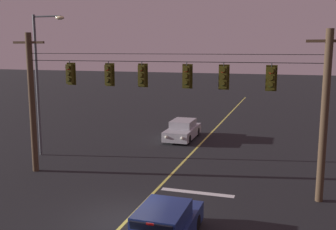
# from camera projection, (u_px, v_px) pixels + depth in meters

# --- Properties ---
(ground_plane) EXTENTS (180.00, 180.00, 0.00)m
(ground_plane) POSITION_uv_depth(u_px,v_px,m) (126.00, 222.00, 15.04)
(ground_plane) COLOR black
(lane_centre_stripe) EXTENTS (0.14, 60.00, 0.01)m
(lane_centre_stripe) POSITION_uv_depth(u_px,v_px,m) (192.00, 153.00, 24.81)
(lane_centre_stripe) COLOR #D1C64C
(lane_centre_stripe) RESTS_ON ground
(stop_bar_paint) EXTENTS (3.40, 0.36, 0.01)m
(stop_bar_paint) POSITION_uv_depth(u_px,v_px,m) (197.00, 193.00, 18.04)
(stop_bar_paint) COLOR silver
(stop_bar_paint) RESTS_ON ground
(signal_span_assembly) EXTENTS (16.09, 0.32, 7.31)m
(signal_span_assembly) POSITION_uv_depth(u_px,v_px,m) (162.00, 107.00, 18.53)
(signal_span_assembly) COLOR #423021
(signal_span_assembly) RESTS_ON ground
(traffic_light_leftmost) EXTENTS (0.48, 0.41, 1.22)m
(traffic_light_leftmost) POSITION_uv_depth(u_px,v_px,m) (70.00, 74.00, 19.69)
(traffic_light_leftmost) COLOR black
(traffic_light_left_inner) EXTENTS (0.48, 0.41, 1.22)m
(traffic_light_left_inner) POSITION_uv_depth(u_px,v_px,m) (109.00, 75.00, 19.06)
(traffic_light_left_inner) COLOR black
(traffic_light_centre) EXTENTS (0.48, 0.41, 1.22)m
(traffic_light_centre) POSITION_uv_depth(u_px,v_px,m) (142.00, 75.00, 18.56)
(traffic_light_centre) COLOR black
(traffic_light_right_inner) EXTENTS (0.48, 0.41, 1.22)m
(traffic_light_right_inner) POSITION_uv_depth(u_px,v_px,m) (187.00, 76.00, 17.92)
(traffic_light_right_inner) COLOR black
(traffic_light_rightmost) EXTENTS (0.48, 0.41, 1.22)m
(traffic_light_rightmost) POSITION_uv_depth(u_px,v_px,m) (223.00, 77.00, 17.42)
(traffic_light_rightmost) COLOR black
(traffic_light_far_right) EXTENTS (0.48, 0.41, 1.22)m
(traffic_light_far_right) POSITION_uv_depth(u_px,v_px,m) (271.00, 78.00, 16.82)
(traffic_light_far_right) COLOR black
(car_waiting_near_lane) EXTENTS (1.80, 4.33, 1.39)m
(car_waiting_near_lane) POSITION_uv_depth(u_px,v_px,m) (163.00, 228.00, 13.06)
(car_waiting_near_lane) COLOR navy
(car_waiting_near_lane) RESTS_ON ground
(car_oncoming_lead) EXTENTS (1.80, 4.42, 1.39)m
(car_oncoming_lead) POSITION_uv_depth(u_px,v_px,m) (183.00, 130.00, 28.63)
(car_oncoming_lead) COLOR #A5A5AD
(car_oncoming_lead) RESTS_ON ground
(street_lamp_corner) EXTENTS (2.11, 0.30, 8.46)m
(street_lamp_corner) POSITION_uv_depth(u_px,v_px,m) (41.00, 73.00, 23.52)
(street_lamp_corner) COLOR #4C4F54
(street_lamp_corner) RESTS_ON ground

